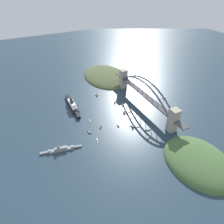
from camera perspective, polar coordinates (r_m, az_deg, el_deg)
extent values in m
plane|color=#283D4C|center=(440.75, 9.26, 1.95)|extent=(1400.00, 1400.00, 0.00)
cube|color=#ADA38E|center=(371.33, 17.74, -2.38)|extent=(15.84, 15.98, 48.56)
cube|color=#ADA38E|center=(495.19, 3.37, 9.81)|extent=(15.84, 15.98, 48.56)
cube|color=#47474C|center=(425.58, 9.63, 5.06)|extent=(171.14, 12.84, 2.40)
cube|color=#47474C|center=(359.00, 19.91, -3.68)|extent=(24.00, 12.84, 2.40)
cube|color=#47474C|center=(508.99, 2.26, 11.11)|extent=(24.00, 12.84, 2.40)
cube|color=#4C515B|center=(376.06, 17.39, 0.12)|extent=(19.67, 1.80, 14.49)
cube|color=#4C515B|center=(380.46, 15.93, 2.83)|extent=(19.37, 1.80, 12.04)
cube|color=#4C515B|center=(387.24, 14.45, 5.13)|extent=(19.01, 1.80, 9.57)
cube|color=#4C515B|center=(396.14, 12.96, 7.02)|extent=(18.59, 1.80, 7.06)
cube|color=#4C515B|center=(406.90, 11.48, 8.49)|extent=(18.14, 1.80, 4.50)
cube|color=#4C515B|center=(419.34, 10.03, 9.56)|extent=(18.14, 1.80, 4.50)
cube|color=#4C515B|center=(433.31, 8.62, 10.25)|extent=(18.59, 1.80, 7.06)
cube|color=#4C515B|center=(448.72, 7.27, 10.59)|extent=(19.01, 1.80, 9.57)
cube|color=#4C515B|center=(465.50, 5.99, 10.61)|extent=(19.37, 1.80, 12.04)
cube|color=#4C515B|center=(483.66, 4.79, 10.34)|extent=(19.67, 1.80, 14.49)
cube|color=#4C515B|center=(369.10, 16.05, -0.36)|extent=(19.67, 1.80, 14.49)
cube|color=#4C515B|center=(373.58, 14.59, 2.40)|extent=(19.37, 1.80, 12.04)
cube|color=#4C515B|center=(380.49, 13.10, 4.75)|extent=(19.01, 1.80, 9.57)
cube|color=#4C515B|center=(389.54, 11.61, 6.68)|extent=(18.59, 1.80, 7.06)
cube|color=#4C515B|center=(400.48, 10.14, 8.18)|extent=(18.14, 1.80, 4.50)
cube|color=#4C515B|center=(413.11, 8.70, 9.27)|extent=(18.14, 1.80, 4.50)
cube|color=#4C515B|center=(427.29, 7.32, 9.97)|extent=(18.59, 1.80, 7.06)
cube|color=#4C515B|center=(442.90, 6.00, 10.32)|extent=(19.01, 1.80, 9.57)
cube|color=#4C515B|center=(459.90, 4.75, 10.34)|extent=(19.37, 1.80, 12.04)
cube|color=#4C515B|center=(478.26, 3.58, 10.08)|extent=(19.67, 1.80, 14.49)
cube|color=#4C515B|center=(371.13, 17.45, -1.59)|extent=(1.40, 11.55, 1.40)
cube|color=#4C515B|center=(379.96, 14.53, 3.88)|extent=(1.40, 11.55, 1.40)
cube|color=#4C515B|center=(397.86, 11.55, 7.69)|extent=(1.40, 11.55, 1.40)
cube|color=#4C515B|center=(422.90, 8.67, 9.85)|extent=(1.40, 11.55, 1.40)
cube|color=#4C515B|center=(453.91, 6.00, 10.54)|extent=(1.40, 11.55, 1.40)
cube|color=#4C515B|center=(490.43, 3.62, 10.02)|extent=(1.40, 11.55, 1.40)
cylinder|color=#4C515B|center=(380.71, 16.54, 0.91)|extent=(0.56, 0.56, 10.62)
cylinder|color=#4C515B|center=(373.83, 15.20, 0.45)|extent=(0.56, 0.56, 10.62)
cylinder|color=#4C515B|center=(388.63, 14.97, 2.85)|extent=(0.56, 0.56, 19.81)
cylinder|color=#4C515B|center=(381.90, 13.64, 2.43)|extent=(0.56, 0.56, 19.81)
cylinder|color=#4C515B|center=(397.93, 13.44, 4.54)|extent=(0.56, 0.56, 26.37)
cylinder|color=#4C515B|center=(391.36, 12.11, 4.16)|extent=(0.56, 0.56, 26.37)
cylinder|color=#4C515B|center=(408.48, 11.95, 5.99)|extent=(0.56, 0.56, 30.31)
cylinder|color=#4C515B|center=(402.08, 10.63, 5.64)|extent=(0.56, 0.56, 30.31)
cylinder|color=#4C515B|center=(420.18, 10.51, 7.21)|extent=(0.56, 0.56, 31.62)
cylinder|color=#4C515B|center=(413.96, 9.20, 6.88)|extent=(0.56, 0.56, 31.62)
cylinder|color=#4C515B|center=(432.91, 9.13, 8.20)|extent=(0.56, 0.56, 30.31)
cylinder|color=#4C515B|center=(426.88, 7.84, 7.89)|extent=(0.56, 0.56, 30.31)
cylinder|color=#4C515B|center=(446.61, 7.80, 8.98)|extent=(0.56, 0.56, 26.37)
cylinder|color=#4C515B|center=(440.76, 6.53, 8.69)|extent=(0.56, 0.56, 26.37)
cylinder|color=#4C515B|center=(461.20, 6.54, 9.57)|extent=(0.56, 0.56, 19.81)
cylinder|color=#4C515B|center=(455.54, 5.30, 9.29)|extent=(0.56, 0.56, 19.81)
cylinder|color=#4C515B|center=(476.62, 5.35, 9.97)|extent=(0.56, 0.56, 10.62)
cylinder|color=#4C515B|center=(471.15, 4.13, 9.70)|extent=(0.56, 0.56, 10.62)
ellipsoid|color=#476638|center=(345.88, 24.22, -13.46)|extent=(120.71, 99.60, 31.90)
ellipsoid|color=#756B5B|center=(355.73, 30.44, -14.26)|extent=(42.25, 29.88, 17.55)
ellipsoid|color=#515B38|center=(561.44, -1.82, 10.50)|extent=(165.83, 118.49, 24.00)
ellipsoid|color=#756B5B|center=(545.27, 3.03, 9.63)|extent=(58.04, 35.55, 13.20)
cube|color=black|center=(436.29, -11.66, 1.73)|extent=(56.84, 13.73, 6.27)
cube|color=black|center=(406.30, -10.17, -1.01)|extent=(19.00, 7.33, 6.27)
cube|color=black|center=(467.41, -12.95, 4.12)|extent=(19.02, 8.72, 6.27)
cube|color=white|center=(433.08, -11.75, 2.36)|extent=(42.65, 11.57, 5.28)
cube|color=white|center=(421.22, -11.38, 2.03)|extent=(9.52, 9.69, 3.20)
cylinder|color=black|center=(427.80, -11.78, 2.93)|extent=(5.71, 5.71, 7.62)
cylinder|color=black|center=(435.69, -12.13, 3.55)|extent=(5.71, 5.71, 7.62)
cylinder|color=tan|center=(403.30, -10.39, 0.09)|extent=(0.50, 0.50, 10.00)
cube|color=gray|center=(343.31, -14.87, -10.78)|extent=(15.20, 42.22, 3.15)
cube|color=gray|center=(342.39, -10.20, -10.07)|extent=(5.86, 14.24, 3.15)
cube|color=gray|center=(346.47, -19.50, -11.41)|extent=(6.47, 14.36, 3.15)
cube|color=gray|center=(340.82, -14.96, -10.38)|extent=(9.63, 21.53, 3.80)
cylinder|color=gray|center=(340.51, -11.71, -9.99)|extent=(4.85, 4.85, 2.20)
cylinder|color=gray|center=(343.34, -18.14, -10.92)|extent=(4.85, 4.85, 2.20)
cylinder|color=gray|center=(335.94, -15.14, -9.58)|extent=(0.60, 0.60, 10.00)
cylinder|color=#4C4C51|center=(338.25, -15.77, -10.01)|extent=(3.81, 3.81, 4.40)
cylinder|color=#B7B7B2|center=(479.10, 15.39, 4.18)|extent=(6.02, 2.85, 0.90)
cylinder|color=#B7B7B2|center=(476.26, 15.16, 4.02)|extent=(6.02, 2.85, 0.90)
cylinder|color=black|center=(478.61, 15.41, 4.28)|extent=(0.14, 0.14, 1.00)
cylinder|color=black|center=(475.77, 15.18, 4.11)|extent=(0.14, 0.14, 1.00)
ellipsoid|color=beige|center=(476.56, 15.31, 4.32)|extent=(7.16, 3.70, 1.44)
cylinder|color=black|center=(475.37, 15.64, 4.17)|extent=(1.21, 1.56, 1.37)
cube|color=beige|center=(475.91, 15.42, 4.34)|extent=(5.08, 10.51, 0.20)
cube|color=beige|center=(477.67, 15.00, 4.48)|extent=(2.36, 4.14, 0.12)
cube|color=black|center=(476.99, 15.03, 4.61)|extent=(1.08, 0.48, 1.50)
cube|color=black|center=(366.18, -6.80, -6.13)|extent=(6.68, 4.72, 0.90)
cube|color=black|center=(368.52, -7.24, -5.84)|extent=(2.44, 2.09, 0.90)
cube|color=black|center=(363.87, -6.35, -6.42)|extent=(2.55, 2.35, 0.90)
cube|color=beige|center=(364.98, -6.73, -6.05)|extent=(3.63, 3.07, 1.37)
cube|color=silver|center=(349.66, -4.43, -8.47)|extent=(7.53, 4.35, 1.01)
cube|color=silver|center=(346.33, -4.34, -9.02)|extent=(2.66, 1.96, 1.01)
cube|color=silver|center=(353.03, -4.53, -7.93)|extent=(2.73, 2.22, 1.01)
cube|color=beige|center=(349.48, -4.46, -8.23)|extent=(3.97, 2.88, 1.28)
cube|color=gold|center=(391.74, -6.58, -2.75)|extent=(7.33, 3.12, 0.88)
cube|color=gold|center=(388.15, -6.41, -3.17)|extent=(2.51, 1.52, 0.88)
cube|color=gold|center=(395.35, -6.75, -2.34)|extent=(2.54, 1.77, 0.88)
cube|color=beige|center=(391.82, -6.62, -2.57)|extent=(3.75, 2.23, 1.00)
cube|color=gold|center=(443.27, 0.91, 2.79)|extent=(2.70, 4.13, 1.00)
cube|color=gold|center=(444.87, 1.13, 2.92)|extent=(1.06, 1.44, 1.00)
cube|color=gold|center=(441.68, 0.69, 2.65)|extent=(1.18, 1.48, 1.00)
cylinder|color=tan|center=(441.60, 0.94, 3.17)|extent=(0.16, 0.16, 5.74)
cone|color=white|center=(441.06, 0.84, 3.08)|extent=(4.55, 4.55, 4.59)
cube|color=#B2231E|center=(411.40, 3.81, -0.36)|extent=(6.15, 3.93, 0.81)
cube|color=#B2231E|center=(409.39, 4.19, -0.59)|extent=(2.13, 1.58, 0.81)
cube|color=#B2231E|center=(413.44, 3.43, -0.13)|extent=(2.19, 1.79, 0.81)
cylinder|color=tan|center=(408.23, 3.88, 0.15)|extent=(0.16, 0.16, 8.93)
cone|color=silver|center=(409.40, 3.71, 0.21)|extent=(6.49, 6.49, 7.14)
cube|color=black|center=(471.68, -4.60, 4.94)|extent=(4.76, 5.75, 0.79)
cube|color=black|center=(472.29, -5.04, 4.96)|extent=(1.80, 2.05, 0.79)
cube|color=black|center=(471.10, -4.17, 4.92)|extent=(1.96, 2.16, 0.79)
cylinder|color=tan|center=(469.65, -4.68, 5.36)|extent=(0.16, 0.16, 7.28)
cone|color=silver|center=(469.58, -4.49, 5.32)|extent=(6.89, 6.89, 5.82)
cube|color=brown|center=(436.32, 3.13, 2.09)|extent=(4.46, 4.34, 0.75)
cube|color=brown|center=(438.74, 3.23, 2.31)|extent=(1.62, 1.59, 0.75)
cube|color=brown|center=(433.91, 3.03, 1.88)|extent=(1.73, 1.70, 0.75)
cylinder|color=tan|center=(434.27, 3.16, 2.57)|extent=(0.16, 0.16, 7.58)
cone|color=silver|center=(433.42, 3.12, 2.44)|extent=(5.84, 5.84, 6.06)
cube|color=black|center=(378.90, 6.07, -4.31)|extent=(6.21, 6.51, 0.88)
cube|color=black|center=(379.34, 5.42, -4.21)|extent=(2.29, 2.37, 0.88)
cube|color=black|center=(378.52, 6.71, -4.42)|extent=(2.46, 2.52, 0.88)
cylinder|color=tan|center=(375.69, 6.03, -3.72)|extent=(0.16, 0.16, 9.17)
cone|color=white|center=(375.81, 6.31, -3.82)|extent=(8.39, 8.39, 7.34)
cube|color=#2D6B3D|center=(375.37, 10.62, -5.28)|extent=(3.47, 7.58, 1.21)
cube|color=#2D6B3D|center=(373.40, 9.95, -5.45)|extent=(1.69, 2.60, 1.21)
cube|color=#2D6B3D|center=(377.40, 11.27, -5.10)|extent=(1.97, 2.64, 1.21)
cube|color=beige|center=(375.01, 10.76, -5.12)|extent=(2.48, 3.89, 1.05)
cube|color=black|center=(377.76, 1.83, -4.19)|extent=(4.79, 2.04, 1.30)
cube|color=black|center=(379.88, 1.61, -3.91)|extent=(1.60, 1.11, 1.30)
cube|color=black|center=(375.66, 2.06, -4.48)|extent=(1.61, 1.33, 1.30)
cube|color=beige|center=(376.63, 1.88, -4.12)|extent=(2.40, 1.61, 0.96)
cube|color=gold|center=(376.36, -3.41, -4.49)|extent=(3.60, 4.76, 0.76)
cube|color=gold|center=(374.70, -3.70, -4.72)|extent=(1.39, 1.68, 0.76)
cube|color=gold|center=(378.03, -3.13, -4.25)|extent=(1.54, 1.76, 0.76)
cylinder|color=tan|center=(373.49, -3.47, -4.05)|extent=(0.16, 0.16, 7.36)
cone|color=white|center=(374.46, -3.34, -3.99)|extent=(5.42, 5.42, 5.89)
cone|color=red|center=(445.70, 4.65, 2.96)|extent=(2.20, 2.20, 2.20)
sphere|color=#F2E566|center=(444.93, 4.66, 3.11)|extent=(0.50, 0.50, 0.50)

